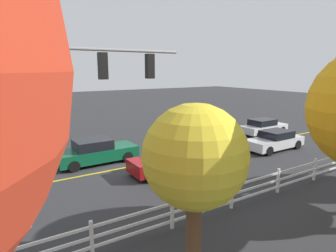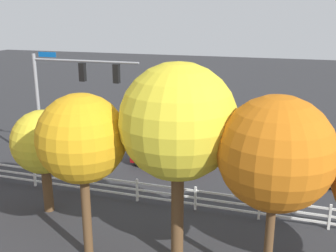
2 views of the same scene
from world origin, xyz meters
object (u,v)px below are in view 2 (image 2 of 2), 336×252
car_1 (261,142)px  car_3 (146,133)px  car_0 (327,173)px  tree_4 (82,139)px  tree_1 (276,154)px  tree_2 (178,123)px  tree_0 (43,143)px  car_2 (167,155)px

car_1 → car_3: bearing=-174.1°
car_0 → tree_4: 13.68m
tree_1 → tree_2: size_ratio=0.89×
tree_0 → tree_4: (-3.47, 2.62, 1.30)m
car_2 → tree_0: tree_0 is taller
tree_1 → car_2: bearing=-55.6°
tree_2 → tree_4: size_ratio=1.18×
car_2 → tree_2: bearing=109.7°
tree_1 → car_1: bearing=-84.3°
tree_0 → tree_1: (-9.94, 2.39, 1.40)m
car_2 → tree_1: tree_1 is taller
car_0 → car_2: car_2 is taller
car_1 → car_0: bearing=-44.3°
tree_1 → tree_2: bearing=-9.1°
car_3 → tree_1: size_ratio=0.74×
car_3 → tree_4: size_ratio=0.78×
car_0 → tree_1: tree_1 is taller
car_3 → tree_4: 14.16m
car_2 → tree_4: bearing=89.7°
car_1 → tree_0: bearing=-124.6°
car_0 → car_1: 5.65m
car_3 → tree_2: size_ratio=0.66×
car_1 → tree_4: size_ratio=0.78×
car_3 → car_2: bearing=-54.6°
car_3 → car_0: bearing=-19.2°
car_0 → tree_4: size_ratio=0.73×
tree_2 → tree_4: 3.39m
car_1 → tree_4: 15.18m
car_3 → tree_4: (-2.73, 13.34, 3.89)m
car_3 → tree_2: 14.66m
car_2 → tree_4: 10.41m
tree_1 → tree_2: tree_2 is taller
car_2 → tree_2: tree_2 is taller
car_1 → car_2: 6.53m
car_1 → car_3: 7.86m
car_0 → tree_2: tree_2 is taller
car_3 → tree_1: tree_1 is taller
tree_1 → tree_2: (3.24, -0.52, 0.57)m
car_1 → tree_4: (5.12, 13.74, 3.94)m
car_2 → car_3: (2.75, -3.69, 0.03)m
tree_2 → tree_4: (3.24, 0.75, -0.67)m
car_1 → car_2: size_ratio=1.20×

